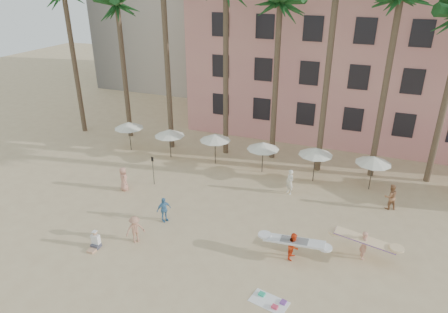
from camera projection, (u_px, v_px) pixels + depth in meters
ground at (214, 278)px, 20.48m from camera, size 120.00×120.00×0.00m
pink_hotel at (389, 47)px, 36.96m from camera, size 35.00×14.00×16.00m
umbrella_row at (238, 141)px, 31.10m from camera, size 22.50×2.70×2.73m
beach_towel at (270, 301)px, 18.95m from camera, size 1.97×1.36×0.14m
carrier_yellow at (364, 243)px, 21.54m from camera, size 3.28×1.10×1.69m
carrier_white at (294, 245)px, 21.57m from camera, size 3.28×0.85×1.58m
beachgoers at (221, 201)px, 25.75m from camera, size 18.88×10.21×1.83m
paddle at (153, 167)px, 29.00m from camera, size 0.18×0.04×2.23m
seated_man at (95, 242)px, 22.57m from camera, size 0.47×0.82×1.07m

